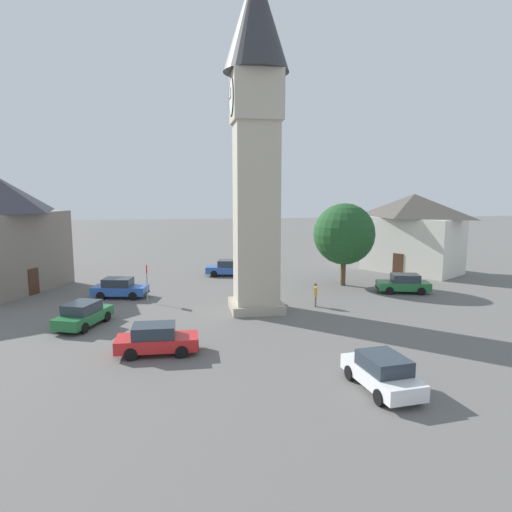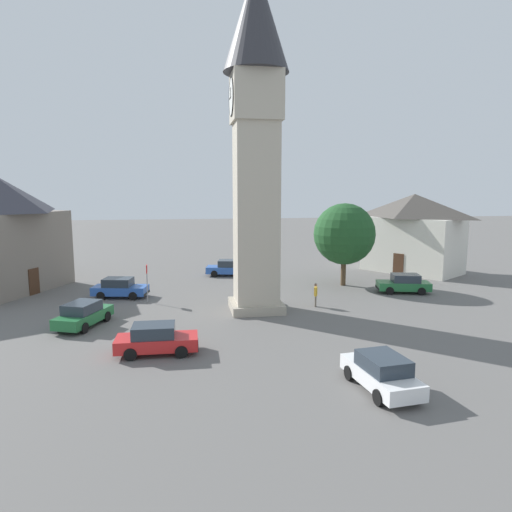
# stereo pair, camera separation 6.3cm
# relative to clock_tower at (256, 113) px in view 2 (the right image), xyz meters

# --- Properties ---
(ground_plane) EXTENTS (200.00, 200.00, 0.00)m
(ground_plane) POSITION_rel_clock_tower_xyz_m (-0.00, -0.00, -13.23)
(ground_plane) COLOR #605E5B
(clock_tower) EXTENTS (4.28, 4.28, 22.58)m
(clock_tower) POSITION_rel_clock_tower_xyz_m (0.00, 0.00, 0.00)
(clock_tower) COLOR #A59C89
(clock_tower) RESTS_ON ground
(car_blue_kerb) EXTENTS (4.46, 3.08, 1.53)m
(car_blue_kerb) POSITION_rel_clock_tower_xyz_m (-2.12, 10.98, -12.46)
(car_blue_kerb) COLOR #236B38
(car_blue_kerb) RESTS_ON ground
(car_silver_kerb) EXTENTS (2.52, 4.39, 1.53)m
(car_silver_kerb) POSITION_rel_clock_tower_xyz_m (12.92, 0.67, -12.46)
(car_silver_kerb) COLOR #2D5BB7
(car_silver_kerb) RESTS_ON ground
(car_red_corner) EXTENTS (1.87, 4.15, 1.53)m
(car_red_corner) POSITION_rel_clock_tower_xyz_m (-7.55, 6.32, -12.46)
(car_red_corner) COLOR red
(car_red_corner) RESTS_ON ground
(car_white_side) EXTENTS (4.29, 2.16, 1.53)m
(car_white_side) POSITION_rel_clock_tower_xyz_m (-13.31, -3.15, -12.46)
(car_white_side) COLOR white
(car_white_side) RESTS_ON ground
(car_black_far) EXTENTS (2.61, 4.41, 1.53)m
(car_black_far) POSITION_rel_clock_tower_xyz_m (3.34, -12.63, -12.46)
(car_black_far) COLOR #236B38
(car_black_far) RESTS_ON ground
(car_green_alley) EXTENTS (2.45, 4.38, 1.53)m
(car_green_alley) POSITION_rel_clock_tower_xyz_m (5.25, 9.82, -12.46)
(car_green_alley) COLOR #2D5BB7
(car_green_alley) RESTS_ON ground
(pedestrian) EXTENTS (0.53, 0.33, 1.69)m
(pedestrian) POSITION_rel_clock_tower_xyz_m (0.23, -4.34, -12.22)
(pedestrian) COLOR #706656
(pedestrian) RESTS_ON ground
(tree) EXTENTS (5.28, 5.28, 7.14)m
(tree) POSITION_rel_clock_tower_xyz_m (6.91, -8.80, -8.74)
(tree) COLOR brown
(tree) RESTS_ON ground
(building_terrace_right) EXTENTS (10.77, 9.74, 7.85)m
(building_terrace_right) POSITION_rel_clock_tower_xyz_m (12.20, -17.96, -9.22)
(building_terrace_right) COLOR silver
(building_terrace_right) RESTS_ON ground
(road_sign) EXTENTS (0.60, 0.07, 2.80)m
(road_sign) POSITION_rel_clock_tower_xyz_m (3.37, 7.59, -11.33)
(road_sign) COLOR gray
(road_sign) RESTS_ON ground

